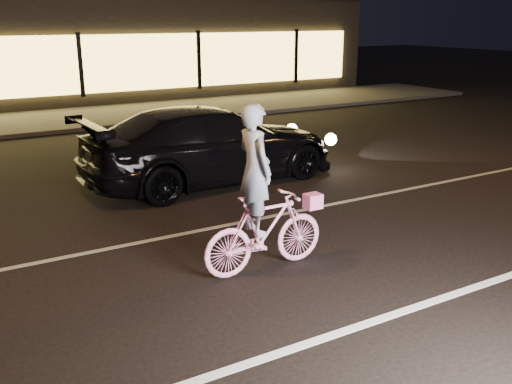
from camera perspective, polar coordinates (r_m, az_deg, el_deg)
ground at (r=8.13m, az=9.72°, el=-6.38°), size 90.00×90.00×0.00m
lane_stripe_near at (r=7.16m, az=17.50°, el=-10.31°), size 60.00×0.12×0.01m
lane_stripe_far at (r=9.63m, az=2.14°, el=-2.32°), size 60.00×0.10×0.01m
sidewalk at (r=19.54m, az=-15.48°, el=7.27°), size 30.00×4.00×0.12m
storefront at (r=25.12m, az=-19.58°, el=13.79°), size 25.40×8.42×4.20m
cyclist at (r=7.32m, az=0.63°, el=-2.17°), size 1.76×0.61×2.22m
sedan at (r=11.46m, az=-4.45°, el=4.76°), size 5.34×2.39×1.52m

